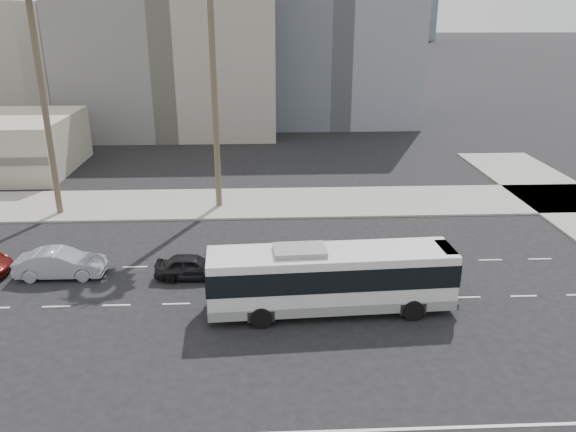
{
  "coord_description": "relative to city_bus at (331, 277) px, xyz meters",
  "views": [
    {
      "loc": [
        -1.48,
        -25.4,
        14.06
      ],
      "look_at": [
        -0.13,
        4.0,
        3.2
      ],
      "focal_mm": 35.0,
      "sensor_mm": 36.0,
      "label": 1
    }
  ],
  "objects": [
    {
      "name": "car_b",
      "position": [
        -14.56,
        4.42,
        -1.01
      ],
      "size": [
        1.7,
        4.84,
        1.59
      ],
      "primitive_type": "imported",
      "rotation": [
        0.0,
        0.0,
        1.57
      ],
      "color": "#90949F",
      "rests_on": "ground"
    },
    {
      "name": "ground",
      "position": [
        -1.74,
        0.96,
        -1.81
      ],
      "size": [
        700.0,
        700.0,
        0.0
      ],
      "primitive_type": "plane",
      "color": "black",
      "rests_on": "ground"
    },
    {
      "name": "car_a",
      "position": [
        -7.25,
        3.92,
        -1.12
      ],
      "size": [
        1.72,
        4.07,
        1.37
      ],
      "primitive_type": "imported",
      "rotation": [
        0.0,
        0.0,
        1.55
      ],
      "color": "black",
      "rests_on": "ground"
    },
    {
      "name": "sidewalk_north",
      "position": [
        -1.74,
        16.46,
        -1.73
      ],
      "size": [
        120.0,
        7.0,
        0.15
      ],
      "primitive_type": "cube",
      "color": "gray",
      "rests_on": "ground"
    },
    {
      "name": "midrise_gray_center",
      "position": [
        6.26,
        52.96,
        11.19
      ],
      "size": [
        20.0,
        20.0,
        26.0
      ],
      "primitive_type": "cube",
      "color": "slate",
      "rests_on": "ground"
    },
    {
      "name": "midrise_beige_west",
      "position": [
        -13.74,
        45.96,
        7.19
      ],
      "size": [
        24.0,
        18.0,
        18.0
      ],
      "primitive_type": "cube",
      "color": "gray",
      "rests_on": "ground"
    },
    {
      "name": "city_bus",
      "position": [
        0.0,
        0.0,
        0.0
      ],
      "size": [
        12.09,
        3.3,
        3.44
      ],
      "rotation": [
        0.0,
        0.0,
        0.05
      ],
      "color": "silver",
      "rests_on": "ground"
    }
  ]
}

